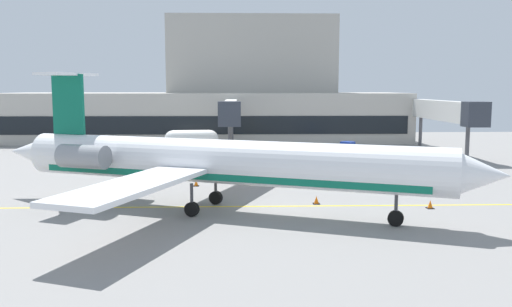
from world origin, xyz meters
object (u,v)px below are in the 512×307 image
object	(u,v)px
pushback_tractor	(345,151)
fuel_tank	(192,139)
baggage_tug	(262,154)
regional_jet	(215,162)

from	to	relation	value
pushback_tractor	fuel_tank	distance (m)	19.74
baggage_tug	fuel_tank	size ratio (longest dim) A/B	0.50
regional_jet	pushback_tractor	size ratio (longest dim) A/B	9.90
regional_jet	baggage_tug	xyz separation A→B (m)	(3.97, 22.59, -2.33)
regional_jet	pushback_tractor	bearing A→B (deg)	61.89
regional_jet	fuel_tank	distance (m)	33.68
baggage_tug	fuel_tank	distance (m)	13.70
regional_jet	fuel_tank	world-z (taller)	regional_jet
baggage_tug	fuel_tank	bearing A→B (deg)	128.42
baggage_tug	pushback_tractor	xyz separation A→B (m)	(9.36, 2.37, -0.02)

